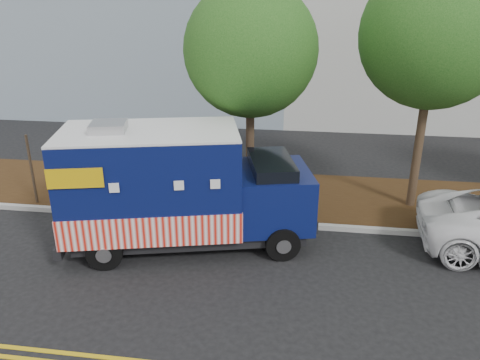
# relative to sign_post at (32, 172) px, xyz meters

# --- Properties ---
(ground) EXTENTS (120.00, 120.00, 0.00)m
(ground) POSITION_rel_sign_post_xyz_m (5.34, -1.70, -1.20)
(ground) COLOR black
(ground) RESTS_ON ground
(curb) EXTENTS (120.00, 0.18, 0.15)m
(curb) POSITION_rel_sign_post_xyz_m (5.34, -0.30, -1.12)
(curb) COLOR #9E9E99
(curb) RESTS_ON ground
(mulch_strip) EXTENTS (120.00, 4.00, 0.15)m
(mulch_strip) POSITION_rel_sign_post_xyz_m (5.34, 1.80, -1.12)
(mulch_strip) COLOR #311D0D
(mulch_strip) RESTS_ON ground
(centerline_near) EXTENTS (120.00, 0.10, 0.01)m
(centerline_near) POSITION_rel_sign_post_xyz_m (5.34, -6.15, -1.19)
(centerline_near) COLOR gold
(centerline_near) RESTS_ON ground
(tree_b) EXTENTS (3.90, 3.90, 6.82)m
(tree_b) POSITION_rel_sign_post_xyz_m (6.75, 1.17, 3.66)
(tree_b) COLOR #38281C
(tree_b) RESTS_ON ground
(tree_c) EXTENTS (4.18, 4.18, 7.44)m
(tree_c) POSITION_rel_sign_post_xyz_m (11.86, 1.53, 4.13)
(tree_c) COLOR #38281C
(tree_c) RESTS_ON ground
(sign_post) EXTENTS (0.06, 0.06, 2.40)m
(sign_post) POSITION_rel_sign_post_xyz_m (0.00, 0.00, 0.00)
(sign_post) COLOR #473828
(sign_post) RESTS_ON ground
(food_truck) EXTENTS (6.92, 3.86, 3.46)m
(food_truck) POSITION_rel_sign_post_xyz_m (5.11, -1.71, 0.36)
(food_truck) COLOR black
(food_truck) RESTS_ON ground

